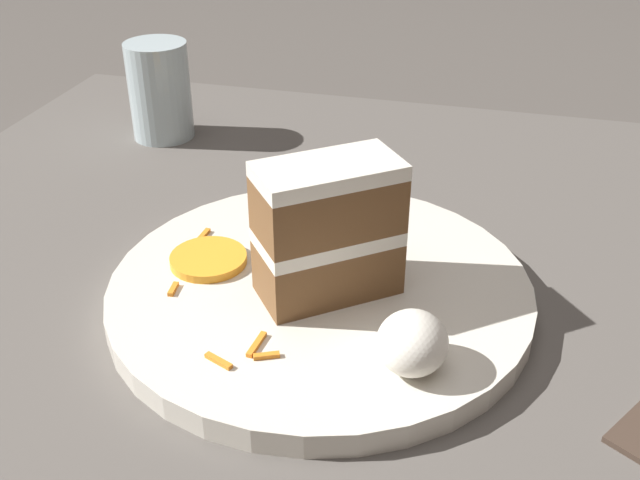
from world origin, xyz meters
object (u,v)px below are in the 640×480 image
Objects in this scene: cream_dollop at (412,343)px; drinking_glass at (161,97)px; plate at (320,291)px; cake_slice at (328,230)px; orange_garnish at (208,259)px.

cream_dollop is 0.48× the size of drinking_glass.
cream_dollop is (-0.08, -0.08, 0.03)m from plate.
cream_dollop is at bearing -136.15° from drinking_glass.
cake_slice reaches higher than plate.
drinking_glass is at bearing 43.39° from plate.
cake_slice is 0.37m from drinking_glass.
orange_garnish is at bearing 44.86° from cake_slice.
cake_slice is 0.10m from cream_dollop.
cream_dollop is 0.47m from drinking_glass.
orange_garnish is (0.01, 0.10, -0.05)m from cake_slice.
cake_slice is 1.04× the size of drinking_glass.
orange_garnish is (0.00, 0.09, 0.01)m from plate.
cream_dollop reaches higher than plate.
drinking_glass is at bearing 5.36° from cake_slice.
orange_garnish reaches higher than plate.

